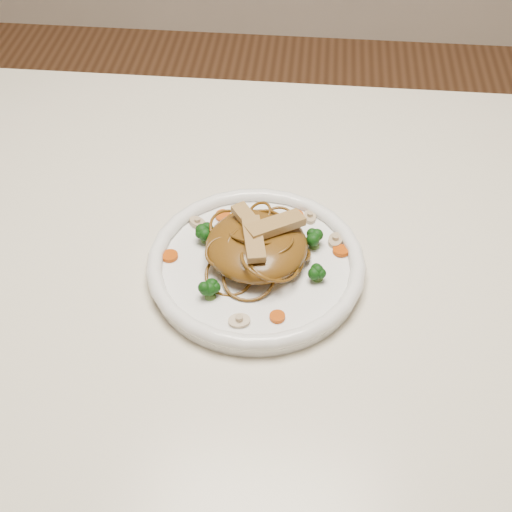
{
  "coord_description": "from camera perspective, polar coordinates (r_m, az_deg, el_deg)",
  "views": [
    {
      "loc": [
        0.06,
        -0.65,
        1.39
      ],
      "look_at": [
        0.0,
        -0.06,
        0.78
      ],
      "focal_mm": 47.98,
      "sensor_mm": 36.0,
      "label": 1
    }
  ],
  "objects": [
    {
      "name": "mushroom_1",
      "position": [
        0.9,
        6.63,
        1.3
      ],
      "size": [
        0.03,
        0.03,
        0.01
      ],
      "primitive_type": "cylinder",
      "rotation": [
        0.0,
        0.0,
        1.36
      ],
      "color": "beige",
      "rests_on": "plate"
    },
    {
      "name": "chicken_b",
      "position": [
        0.85,
        -0.57,
        2.96
      ],
      "size": [
        0.05,
        0.06,
        0.01
      ],
      "primitive_type": "cube",
      "rotation": [
        0.0,
        0.0,
        2.21
      ],
      "color": "tan",
      "rests_on": "noodle_mound"
    },
    {
      "name": "carrot_2",
      "position": [
        0.88,
        7.1,
        0.44
      ],
      "size": [
        0.03,
        0.03,
        0.0
      ],
      "primitive_type": "cylinder",
      "rotation": [
        0.0,
        0.0,
        0.42
      ],
      "color": "#B24706",
      "rests_on": "plate"
    },
    {
      "name": "mushroom_0",
      "position": [
        0.8,
        -1.4,
        -5.44
      ],
      "size": [
        0.03,
        0.03,
        0.01
      ],
      "primitive_type": "cylinder",
      "rotation": [
        0.0,
        0.0,
        0.19
      ],
      "color": "beige",
      "rests_on": "plate"
    },
    {
      "name": "ground",
      "position": [
        1.54,
        0.18,
        -19.21
      ],
      "size": [
        4.0,
        4.0,
        0.0
      ],
      "primitive_type": "plane",
      "color": "brown",
      "rests_on": "ground"
    },
    {
      "name": "table",
      "position": [
        0.99,
        0.27,
        -2.87
      ],
      "size": [
        1.2,
        0.8,
        0.75
      ],
      "color": "beige",
      "rests_on": "ground"
    },
    {
      "name": "noodle_mound",
      "position": [
        0.86,
        0.06,
        0.89
      ],
      "size": [
        0.15,
        0.15,
        0.04
      ],
      "primitive_type": "ellipsoid",
      "rotation": [
        0.0,
        0.0,
        0.17
      ],
      "color": "brown",
      "rests_on": "plate"
    },
    {
      "name": "carrot_3",
      "position": [
        0.93,
        -2.78,
        3.36
      ],
      "size": [
        0.02,
        0.02,
        0.0
      ],
      "primitive_type": "cylinder",
      "rotation": [
        0.0,
        0.0,
        -0.14
      ],
      "color": "#B24706",
      "rests_on": "plate"
    },
    {
      "name": "mushroom_3",
      "position": [
        0.93,
        4.51,
        3.24
      ],
      "size": [
        0.03,
        0.03,
        0.01
      ],
      "primitive_type": "cylinder",
      "rotation": [
        0.0,
        0.0,
        1.7
      ],
      "color": "beige",
      "rests_on": "plate"
    },
    {
      "name": "broccoli_2",
      "position": [
        0.82,
        -3.88,
        -2.83
      ],
      "size": [
        0.03,
        0.03,
        0.03
      ],
      "primitive_type": null,
      "rotation": [
        0.0,
        0.0,
        0.18
      ],
      "color": "#0E410D",
      "rests_on": "plate"
    },
    {
      "name": "mushroom_2",
      "position": [
        0.92,
        -4.9,
        2.78
      ],
      "size": [
        0.04,
        0.04,
        0.01
      ],
      "primitive_type": "cylinder",
      "rotation": [
        0.0,
        0.0,
        -0.65
      ],
      "color": "beige",
      "rests_on": "plate"
    },
    {
      "name": "chicken_a",
      "position": [
        0.85,
        1.62,
        2.58
      ],
      "size": [
        0.08,
        0.06,
        0.01
      ],
      "primitive_type": "cube",
      "rotation": [
        0.0,
        0.0,
        0.6
      ],
      "color": "tan",
      "rests_on": "noodle_mound"
    },
    {
      "name": "chicken_c",
      "position": [
        0.83,
        -0.21,
        1.44
      ],
      "size": [
        0.04,
        0.07,
        0.01
      ],
      "primitive_type": "cube",
      "rotation": [
        0.0,
        0.0,
        4.93
      ],
      "color": "tan",
      "rests_on": "noodle_mound"
    },
    {
      "name": "broccoli_3",
      "position": [
        0.84,
        5.21,
        -1.27
      ],
      "size": [
        0.02,
        0.02,
        0.03
      ],
      "primitive_type": null,
      "rotation": [
        0.0,
        0.0,
        -0.12
      ],
      "color": "#0E410D",
      "rests_on": "plate"
    },
    {
      "name": "plate",
      "position": [
        0.87,
        -0.0,
        -1.01
      ],
      "size": [
        0.32,
        0.32,
        0.02
      ],
      "primitive_type": "cylinder",
      "rotation": [
        0.0,
        0.0,
        0.2
      ],
      "color": "white",
      "rests_on": "table"
    },
    {
      "name": "carrot_1",
      "position": [
        0.88,
        -7.2,
        0.01
      ],
      "size": [
        0.02,
        0.02,
        0.0
      ],
      "primitive_type": "cylinder",
      "rotation": [
        0.0,
        0.0,
        0.03
      ],
      "color": "#B24706",
      "rests_on": "plate"
    },
    {
      "name": "carrot_0",
      "position": [
        0.93,
        3.38,
        3.34
      ],
      "size": [
        0.03,
        0.03,
        0.0
      ],
      "primitive_type": "cylinder",
      "rotation": [
        0.0,
        0.0,
        -0.27
      ],
      "color": "#B24706",
      "rests_on": "plate"
    },
    {
      "name": "broccoli_0",
      "position": [
        0.88,
        4.95,
        1.58
      ],
      "size": [
        0.03,
        0.03,
        0.03
      ],
      "primitive_type": null,
      "rotation": [
        0.0,
        0.0,
        -0.03
      ],
      "color": "#0E410D",
      "rests_on": "plate"
    },
    {
      "name": "broccoli_1",
      "position": [
        0.89,
        -4.22,
        1.91
      ],
      "size": [
        0.03,
        0.03,
        0.03
      ],
      "primitive_type": null,
      "rotation": [
        0.0,
        0.0,
        0.39
      ],
      "color": "#0E410D",
      "rests_on": "plate"
    },
    {
      "name": "carrot_4",
      "position": [
        0.8,
        1.79,
        -5.08
      ],
      "size": [
        0.02,
        0.02,
        0.0
      ],
      "primitive_type": "cylinder",
      "rotation": [
        0.0,
        0.0,
        0.11
      ],
      "color": "#B24706",
      "rests_on": "plate"
    }
  ]
}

